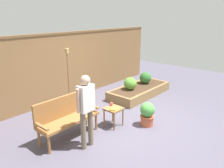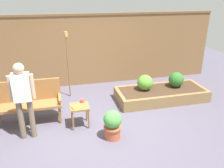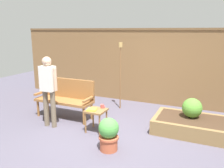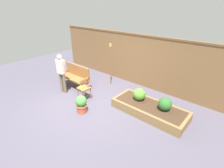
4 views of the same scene
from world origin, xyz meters
name	(u,v)px [view 1 (image 1 of 4)]	position (x,y,z in m)	size (l,w,h in m)	color
ground_plane	(129,122)	(0.00, 0.00, 0.00)	(14.00, 14.00, 0.00)	#514C5B
fence_back	(64,66)	(0.00, 2.60, 1.09)	(8.40, 0.14, 2.16)	brown
garden_bench	(66,114)	(-1.47, 0.66, 0.54)	(1.44, 0.48, 0.94)	#936033
side_table	(114,111)	(-0.39, 0.19, 0.40)	(0.40, 0.40, 0.48)	olive
cup_on_table	(111,104)	(-0.31, 0.33, 0.52)	(0.11, 0.07, 0.08)	#CC4C47
book_on_table	(114,109)	(-0.45, 0.11, 0.50)	(0.20, 0.16, 0.03)	gold
potted_boxwood	(147,113)	(0.19, -0.43, 0.32)	(0.36, 0.36, 0.60)	#B75638
raised_planter_bed	(139,91)	(1.89, 0.97, 0.15)	(2.40, 1.00, 0.30)	olive
shrub_near_bench	(130,83)	(1.44, 1.04, 0.51)	(0.41, 0.41, 0.41)	brown
shrub_far_corner	(145,78)	(2.35, 1.04, 0.50)	(0.41, 0.41, 0.41)	brown
tiki_torch	(68,69)	(-0.49, 1.77, 1.22)	(0.10, 0.10, 1.80)	brown
person_by_bench	(86,106)	(-1.45, 0.00, 0.93)	(0.47, 0.20, 1.56)	#70604C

